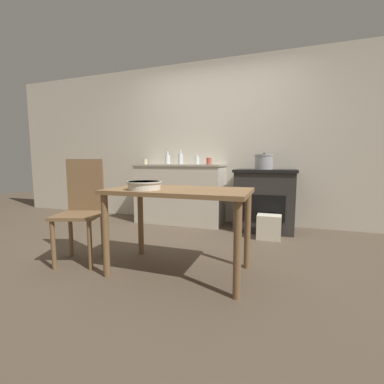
{
  "coord_description": "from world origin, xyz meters",
  "views": [
    {
      "loc": [
        1.0,
        -2.5,
        0.96
      ],
      "look_at": [
        0.0,
        0.4,
        0.61
      ],
      "focal_mm": 24.0,
      "sensor_mm": 36.0,
      "label": 1
    }
  ],
  "objects_px": {
    "mixing_bowl_large": "(144,185)",
    "cup_center": "(209,161)",
    "stove": "(265,200)",
    "flour_sack": "(269,227)",
    "bottle_left": "(168,159)",
    "cup_center_left": "(145,162)",
    "bottle_mid_left": "(180,159)",
    "stock_pot": "(264,162)",
    "bottle_far_left": "(197,160)",
    "work_table": "(179,201)",
    "chair": "(82,207)"
  },
  "relations": [
    {
      "from": "mixing_bowl_large",
      "to": "cup_center",
      "type": "distance_m",
      "value": 1.76
    },
    {
      "from": "stove",
      "to": "flour_sack",
      "type": "bearing_deg",
      "value": -79.29
    },
    {
      "from": "bottle_left",
      "to": "cup_center_left",
      "type": "xyz_separation_m",
      "value": [
        -0.25,
        -0.29,
        -0.04
      ]
    },
    {
      "from": "bottle_left",
      "to": "bottle_mid_left",
      "type": "relative_size",
      "value": 0.9
    },
    {
      "from": "stove",
      "to": "stock_pot",
      "type": "distance_m",
      "value": 0.54
    },
    {
      "from": "cup_center_left",
      "to": "mixing_bowl_large",
      "type": "bearing_deg",
      "value": -60.88
    },
    {
      "from": "flour_sack",
      "to": "cup_center",
      "type": "relative_size",
      "value": 3.22
    },
    {
      "from": "bottle_mid_left",
      "to": "cup_center",
      "type": "height_order",
      "value": "bottle_mid_left"
    },
    {
      "from": "bottle_far_left",
      "to": "bottle_mid_left",
      "type": "xyz_separation_m",
      "value": [
        -0.26,
        -0.06,
        0.03
      ]
    },
    {
      "from": "work_table",
      "to": "cup_center",
      "type": "bearing_deg",
      "value": 96.34
    },
    {
      "from": "cup_center",
      "to": "work_table",
      "type": "bearing_deg",
      "value": -83.66
    },
    {
      "from": "stove",
      "to": "bottle_left",
      "type": "bearing_deg",
      "value": 174.81
    },
    {
      "from": "stove",
      "to": "work_table",
      "type": "bearing_deg",
      "value": -109.31
    },
    {
      "from": "cup_center",
      "to": "chair",
      "type": "bearing_deg",
      "value": -116.96
    },
    {
      "from": "mixing_bowl_large",
      "to": "bottle_left",
      "type": "relative_size",
      "value": 1.36
    },
    {
      "from": "stove",
      "to": "cup_center_left",
      "type": "distance_m",
      "value": 1.91
    },
    {
      "from": "bottle_left",
      "to": "bottle_mid_left",
      "type": "height_order",
      "value": "bottle_mid_left"
    },
    {
      "from": "stove",
      "to": "stock_pot",
      "type": "height_order",
      "value": "stock_pot"
    },
    {
      "from": "stove",
      "to": "flour_sack",
      "type": "distance_m",
      "value": 0.55
    },
    {
      "from": "chair",
      "to": "cup_center_left",
      "type": "xyz_separation_m",
      "value": [
        -0.21,
        1.63,
        0.45
      ]
    },
    {
      "from": "flour_sack",
      "to": "stock_pot",
      "type": "xyz_separation_m",
      "value": [
        -0.11,
        0.41,
        0.81
      ]
    },
    {
      "from": "mixing_bowl_large",
      "to": "bottle_left",
      "type": "bearing_deg",
      "value": 109.34
    },
    {
      "from": "bottle_mid_left",
      "to": "cup_center_left",
      "type": "height_order",
      "value": "bottle_mid_left"
    },
    {
      "from": "bottle_left",
      "to": "work_table",
      "type": "bearing_deg",
      "value": -62.91
    },
    {
      "from": "chair",
      "to": "stove",
      "type": "bearing_deg",
      "value": 29.12
    },
    {
      "from": "bottle_far_left",
      "to": "stove",
      "type": "bearing_deg",
      "value": -7.21
    },
    {
      "from": "work_table",
      "to": "mixing_bowl_large",
      "type": "bearing_deg",
      "value": -150.31
    },
    {
      "from": "chair",
      "to": "bottle_left",
      "type": "height_order",
      "value": "bottle_left"
    },
    {
      "from": "stove",
      "to": "bottle_mid_left",
      "type": "relative_size",
      "value": 3.7
    },
    {
      "from": "flour_sack",
      "to": "work_table",
      "type": "bearing_deg",
      "value": -118.67
    },
    {
      "from": "mixing_bowl_large",
      "to": "bottle_far_left",
      "type": "bearing_deg",
      "value": 95.61
    },
    {
      "from": "work_table",
      "to": "chair",
      "type": "distance_m",
      "value": 1.02
    },
    {
      "from": "flour_sack",
      "to": "bottle_mid_left",
      "type": "distance_m",
      "value": 1.74
    },
    {
      "from": "work_table",
      "to": "stock_pot",
      "type": "relative_size",
      "value": 4.64
    },
    {
      "from": "cup_center",
      "to": "cup_center_left",
      "type": "bearing_deg",
      "value": -179.47
    },
    {
      "from": "work_table",
      "to": "flour_sack",
      "type": "xyz_separation_m",
      "value": [
        0.7,
        1.27,
        -0.48
      ]
    },
    {
      "from": "bottle_mid_left",
      "to": "stove",
      "type": "bearing_deg",
      "value": -3.13
    },
    {
      "from": "stock_pot",
      "to": "bottle_far_left",
      "type": "height_order",
      "value": "same"
    },
    {
      "from": "stock_pot",
      "to": "cup_center_left",
      "type": "distance_m",
      "value": 1.81
    },
    {
      "from": "flour_sack",
      "to": "mixing_bowl_large",
      "type": "xyz_separation_m",
      "value": [
        -0.95,
        -1.42,
        0.62
      ]
    },
    {
      "from": "mixing_bowl_large",
      "to": "cup_center_left",
      "type": "bearing_deg",
      "value": 119.12
    },
    {
      "from": "bottle_left",
      "to": "flour_sack",
      "type": "bearing_deg",
      "value": -20.09
    },
    {
      "from": "chair",
      "to": "cup_center",
      "type": "relative_size",
      "value": 10.43
    },
    {
      "from": "stove",
      "to": "mixing_bowl_large",
      "type": "bearing_deg",
      "value": -114.58
    },
    {
      "from": "work_table",
      "to": "cup_center",
      "type": "height_order",
      "value": "cup_center"
    },
    {
      "from": "chair",
      "to": "bottle_left",
      "type": "xyz_separation_m",
      "value": [
        0.05,
        1.92,
        0.49
      ]
    },
    {
      "from": "mixing_bowl_large",
      "to": "cup_center",
      "type": "height_order",
      "value": "cup_center"
    },
    {
      "from": "stove",
      "to": "cup_center_left",
      "type": "bearing_deg",
      "value": -175.33
    },
    {
      "from": "cup_center_left",
      "to": "stock_pot",
      "type": "bearing_deg",
      "value": 3.07
    },
    {
      "from": "chair",
      "to": "flour_sack",
      "type": "bearing_deg",
      "value": 19.01
    }
  ]
}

